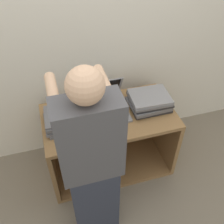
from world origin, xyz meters
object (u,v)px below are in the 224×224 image
Objects in this scene: laptop_stack_left at (66,119)px; person at (92,167)px; laptop_open at (107,106)px; laptop_stack_right at (149,101)px.

person reaches higher than laptop_stack_left.
laptop_open is at bearing 66.22° from person.
person is (0.09, -0.57, 0.05)m from laptop_stack_left.
laptop_stack_right is at bearing -9.49° from laptop_open.
person is at bearing -113.78° from laptop_open.
laptop_open reaches higher than laptop_stack_left.
person is at bearing -80.80° from laptop_stack_left.
laptop_stack_left is 0.99× the size of laptop_stack_right.
person is (-0.28, -0.63, 0.05)m from laptop_open.
laptop_stack_right is (0.37, -0.06, 0.01)m from laptop_open.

